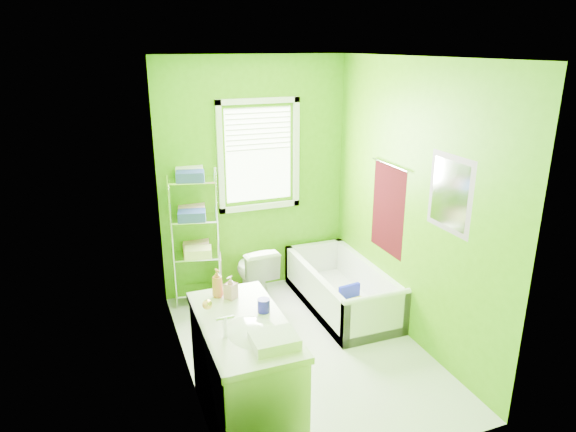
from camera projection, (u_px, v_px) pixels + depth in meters
name	position (u px, v px, depth m)	size (l,w,h in m)	color
ground	(303.00, 350.00, 4.77)	(2.90, 2.90, 0.00)	silver
room_envelope	(305.00, 189.00, 4.27)	(2.14, 2.94, 2.62)	#469107
window	(259.00, 149.00, 5.53)	(0.92, 0.05, 1.22)	white
door	(212.00, 329.00, 3.21)	(0.09, 0.80, 2.00)	white
right_wall_decor	(410.00, 203.00, 4.67)	(0.04, 1.48, 1.17)	#3A060A
bathtub	(342.00, 294.00, 5.48)	(0.71, 1.53, 0.49)	white
toilet	(255.00, 273.00, 5.58)	(0.37, 0.65, 0.66)	white
vanity	(245.00, 371.00, 3.69)	(0.59, 1.15, 1.09)	white
wire_shelf_unit	(195.00, 224.00, 5.38)	(0.55, 0.44, 1.49)	silver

